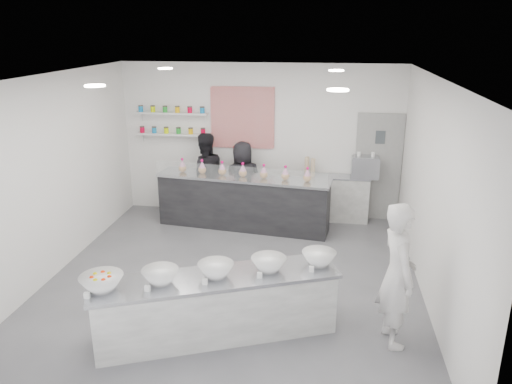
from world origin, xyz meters
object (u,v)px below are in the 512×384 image
Objects in this scene: espresso_ledge at (337,198)px; espresso_machine at (365,167)px; woman_prep at (397,275)px; prep_counter at (217,306)px; staff_left at (205,176)px; staff_right at (243,181)px; back_bar at (243,202)px.

espresso_machine is (0.49, 0.00, 0.65)m from espresso_ledge.
espresso_ledge is 4.03m from woman_prep.
espresso_ledge is at bearing -3.36° from woman_prep.
staff_left is at bearing 83.45° from prep_counter.
staff_left is (-3.09, -0.18, -0.24)m from espresso_machine.
espresso_ledge is 0.68× the size of woman_prep.
espresso_machine is at bearing 0.00° from espresso_ledge.
espresso_ledge is 2.35× the size of espresso_machine.
staff_right reaches higher than espresso_machine.
espresso_ledge is 2.63m from staff_left.
espresso_machine is at bearing 163.83° from staff_right.
back_bar is 1.83× the size of woman_prep.
espresso_machine is 2.36m from staff_right.
staff_right is at bearing 20.72° from woman_prep.
espresso_ledge is 0.71× the size of staff_left.
woman_prep is 4.52m from staff_right.
staff_right is at bearing 72.91° from prep_counter.
woman_prep is at bearing 106.82° from staff_left.
back_bar is 2.41m from espresso_machine.
back_bar is 1.90× the size of staff_left.
staff_left reaches higher than espresso_machine.
woman_prep is (0.15, -3.96, -0.21)m from espresso_machine.
staff_right is at bearing 156.25° from staff_left.
staff_right is (0.76, 0.00, -0.07)m from staff_left.
staff_left is (-2.59, -0.18, 0.40)m from espresso_ledge.
staff_left is (-0.84, 0.47, 0.35)m from back_bar.
espresso_ledge is (1.48, 4.15, 0.05)m from prep_counter.
back_bar is 1.03m from staff_left.
staff_left is (-3.23, 3.78, -0.03)m from woman_prep.
prep_counter is 0.91× the size of back_bar.
woman_prep is at bearing -87.90° from espresso_machine.
back_bar is at bearing 72.24° from prep_counter.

